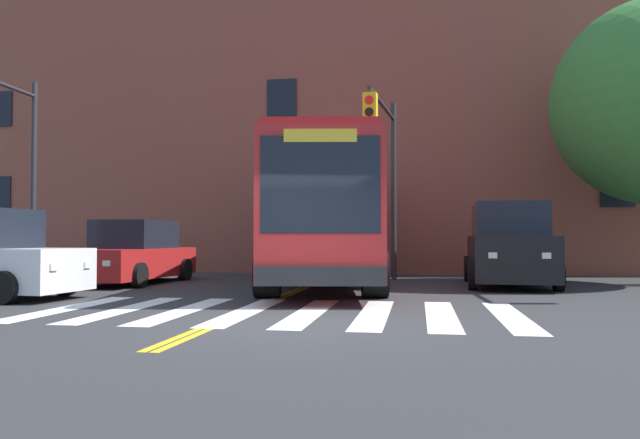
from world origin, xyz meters
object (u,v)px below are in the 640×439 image
car_black_far_lane (508,247)px  traffic_light_overhead (385,153)px  city_bus (322,215)px  car_red_near_lane (134,255)px  car_silver_behind_bus (358,243)px

car_black_far_lane → traffic_light_overhead: size_ratio=0.92×
car_black_far_lane → traffic_light_overhead: (-3.35, 0.25, 2.66)m
city_bus → car_red_near_lane: bearing=-178.1°
traffic_light_overhead → car_black_far_lane: bearing=-4.2°
city_bus → car_silver_behind_bus: (0.03, 8.92, -0.87)m
city_bus → car_black_far_lane: 5.13m
car_red_near_lane → traffic_light_overhead: (7.11, 1.07, 2.91)m
city_bus → car_black_far_lane: bearing=7.2°
city_bus → car_red_near_lane: city_bus is taller
car_red_near_lane → traffic_light_overhead: 7.75m
car_silver_behind_bus → car_black_far_lane: bearing=-59.0°
car_silver_behind_bus → traffic_light_overhead: bearing=-78.5°
car_red_near_lane → car_silver_behind_bus: car_silver_behind_bus is taller
city_bus → car_red_near_lane: 5.56m
car_black_far_lane → car_silver_behind_bus: bearing=121.0°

